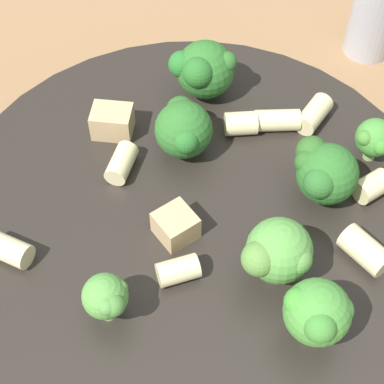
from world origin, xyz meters
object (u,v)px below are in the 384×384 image
Objects in this scene: broccoli_floret_3 at (186,128)px; rigatoni_2 at (241,123)px; rigatoni_4 at (314,114)px; rigatoni_5 at (8,249)px; chicken_chunk_0 at (176,225)px; broccoli_floret_2 at (317,313)px; pasta_bowl at (192,216)px; broccoli_floret_4 at (376,139)px; rigatoni_1 at (178,270)px; broccoli_floret_5 at (203,69)px; rigatoni_0 at (365,250)px; broccoli_floret_1 at (107,298)px; rigatoni_6 at (372,186)px; broccoli_floret_6 at (324,172)px; rigatoni_7 at (277,120)px; rigatoni_3 at (122,163)px; chicken_chunk_1 at (112,122)px; broccoli_floret_0 at (278,253)px.

broccoli_floret_3 reaches higher than rigatoni_2.
rigatoni_5 is at bearing -67.63° from rigatoni_4.
broccoli_floret_2 is at bearing 40.41° from chicken_chunk_0.
pasta_bowl is 6.68× the size of broccoli_floret_3.
broccoli_floret_4 reaches higher than rigatoni_1.
broccoli_floret_2 reaches higher than broccoli_floret_5.
broccoli_floret_4 is 0.07m from rigatoni_0.
broccoli_floret_1 is at bearing -62.03° from broccoli_floret_4.
broccoli_floret_2 is 0.10m from rigatoni_6.
pasta_bowl is 0.09m from broccoli_floret_1.
broccoli_floret_1 is 0.10m from broccoli_floret_2.
broccoli_floret_6 reaches higher than rigatoni_7.
rigatoni_2 is at bearing 152.88° from rigatoni_1.
broccoli_floret_6 is 0.12m from rigatoni_3.
rigatoni_3 is 0.06m from chicken_chunk_0.
broccoli_floret_5 is 1.09× the size of broccoli_floret_6.
pasta_bowl is 11.62× the size of chicken_chunk_1.
rigatoni_1 is (-0.04, -0.06, -0.02)m from broccoli_floret_2.
chicken_chunk_1 is (-0.08, -0.03, 0.00)m from chicken_chunk_0.
chicken_chunk_0 is at bearing 28.38° from rigatoni_3.
broccoli_floret_6 is at bearing 143.58° from broccoli_floret_0.
broccoli_floret_4 is 1.07× the size of rigatoni_4.
rigatoni_2 is at bearing -89.56° from rigatoni_7.
rigatoni_5 is at bearing -58.92° from broccoli_floret_3.
broccoli_floret_4 is at bearing 67.00° from rigatoni_2.
broccoli_floret_5 is 0.07m from chicken_chunk_1.
chicken_chunk_0 is (-0.03, 0.00, 0.00)m from rigatoni_1.
broccoli_floret_3 is 1.57× the size of rigatoni_0.
rigatoni_2 is 0.16m from rigatoni_5.
broccoli_floret_3 reaches higher than rigatoni_6.
broccoli_floret_0 is 0.14m from chicken_chunk_1.
rigatoni_4 is (-0.12, 0.14, -0.01)m from broccoli_floret_1.
rigatoni_2 is 0.08m from chicken_chunk_1.
broccoli_floret_5 is 2.17× the size of rigatoni_6.
broccoli_floret_4 is 0.68× the size of broccoli_floret_5.
rigatoni_7 is at bearing 84.37° from chicken_chunk_1.
broccoli_floret_5 reaches higher than chicken_chunk_1.
rigatoni_1 is at bearing -97.41° from broccoli_floret_0.
broccoli_floret_5 is at bearing -129.87° from rigatoni_7.
rigatoni_0 is 1.05× the size of rigatoni_5.
rigatoni_1 is 0.78× the size of rigatoni_7.
chicken_chunk_1 is at bearing -95.63° from rigatoni_7.
rigatoni_5 is at bearing -78.65° from broccoli_floret_4.
rigatoni_3 is at bearing -106.72° from broccoli_floret_6.
chicken_chunk_1 reaches higher than rigatoni_7.
rigatoni_7 is (-0.00, 0.02, -0.00)m from rigatoni_2.
rigatoni_0 is at bearing 96.11° from broccoli_floret_0.
broccoli_floret_1 is 0.13m from chicken_chunk_1.
broccoli_floret_5 is 1.75× the size of rigatoni_3.
broccoli_floret_3 is 0.05m from broccoli_floret_5.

